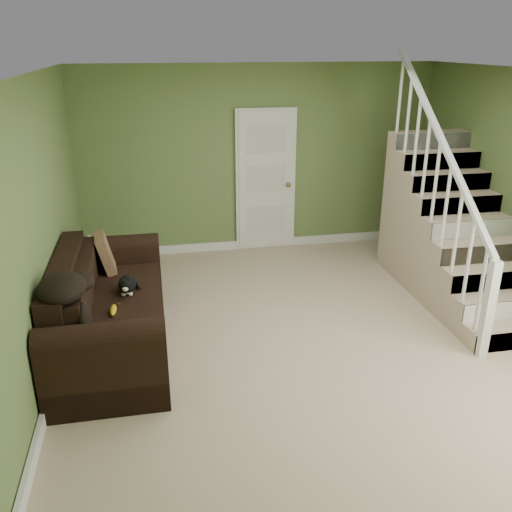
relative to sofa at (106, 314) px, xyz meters
name	(u,v)px	position (x,y,z in m)	size (l,w,h in m)	color
floor	(310,339)	(2.02, -0.27, -0.36)	(5.00, 5.50, 0.01)	tan
ceiling	(321,74)	(2.02, -0.27, 2.24)	(5.00, 5.50, 0.01)	white
wall_back	(258,160)	(2.02, 2.48, 0.94)	(5.00, 0.04, 2.60)	#607941
wall_front	(481,391)	(2.02, -3.02, 0.94)	(5.00, 0.04, 2.60)	#607941
wall_left	(36,236)	(-0.48, -0.27, 0.94)	(0.04, 5.50, 2.60)	#607941
baseboard_back	(258,243)	(2.02, 2.45, -0.30)	(5.00, 0.04, 0.12)	white
baseboard_left	(59,359)	(-0.45, -0.27, -0.30)	(0.04, 5.50, 0.12)	white
door	(266,181)	(2.12, 2.44, 0.65)	(0.86, 0.12, 2.02)	white
staircase	(447,237)	(4.02, 0.70, 0.29)	(1.00, 2.51, 2.82)	tan
sofa	(106,314)	(0.00, 0.00, 0.00)	(1.02, 2.36, 0.93)	black
side_table	(100,271)	(-0.16, 1.29, -0.08)	(0.45, 0.45, 0.76)	black
cat	(127,285)	(0.22, 0.14, 0.24)	(0.22, 0.47, 0.23)	black
banana	(113,310)	(0.10, -0.29, 0.18)	(0.06, 0.21, 0.06)	gold
throw_pillow	(105,253)	(-0.02, 0.78, 0.35)	(0.10, 0.41, 0.41)	#513220
throw_blanket	(62,288)	(-0.26, -0.67, 0.61)	(0.39, 0.51, 0.21)	black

